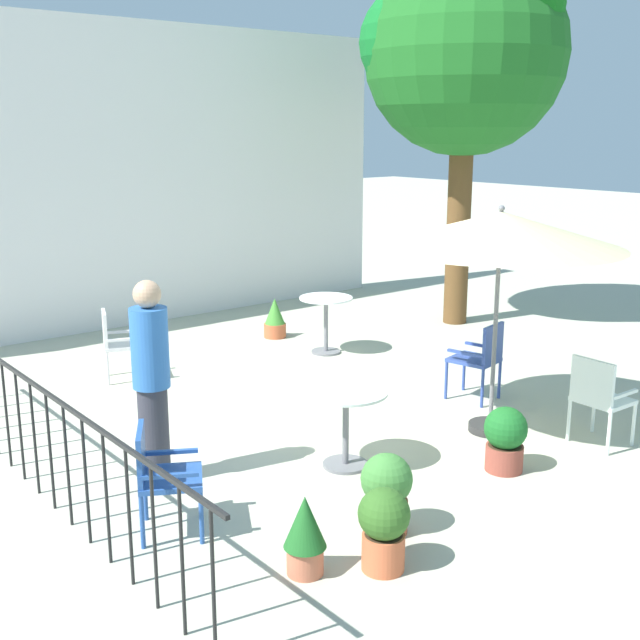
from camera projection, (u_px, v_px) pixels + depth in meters
ground_plane at (319, 414)px, 8.66m from camera, size 60.00×60.00×0.00m
villa_facade at (106, 178)px, 11.99m from camera, size 10.06×0.30×4.57m
terrace_railing at (33, 418)px, 6.64m from camera, size 0.03×6.06×1.01m
shade_tree at (466, 53)px, 11.83m from camera, size 3.15×3.00×5.59m
patio_umbrella_0 at (500, 231)px, 7.70m from camera, size 2.39×2.39×2.30m
cafe_table_0 at (346, 414)px, 7.22m from camera, size 0.76×0.76×0.73m
cafe_table_1 at (326, 314)px, 10.89m from camera, size 0.72×0.72×0.78m
patio_chair_0 at (481, 356)px, 8.99m from camera, size 0.53×0.58×0.91m
patio_chair_1 at (599, 395)px, 7.70m from camera, size 0.46×0.50×0.89m
patio_chair_2 at (116, 340)px, 9.73m from camera, size 0.56×0.55×0.87m
patio_chair_3 at (160, 472)px, 6.03m from camera, size 0.64×0.65×0.85m
potted_plant_0 at (505, 438)px, 7.18m from camera, size 0.39×0.39×0.60m
potted_plant_1 at (305, 533)px, 5.51m from camera, size 0.30×0.30×0.58m
potted_plant_2 at (386, 491)px, 6.08m from camera, size 0.40×0.40×0.64m
potted_plant_3 at (275, 319)px, 11.76m from camera, size 0.33×0.33×0.59m
potted_plant_4 at (384, 527)px, 5.56m from camera, size 0.37×0.37×0.61m
standing_person at (151, 379)px, 6.81m from camera, size 0.40×0.40×1.80m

